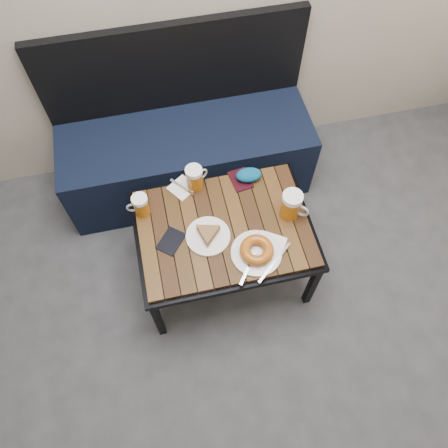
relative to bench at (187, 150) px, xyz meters
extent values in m
cube|color=black|center=(0.00, -0.02, -0.05)|extent=(1.40, 0.50, 0.45)
cube|color=black|center=(0.00, 0.21, 0.43)|extent=(1.40, 0.05, 0.50)
cube|color=black|center=(-0.31, -0.94, -0.06)|extent=(0.04, 0.03, 0.42)
cube|color=black|center=(0.47, -0.94, -0.06)|extent=(0.04, 0.03, 0.42)
cube|color=black|center=(-0.31, -0.38, -0.06)|extent=(0.04, 0.04, 0.42)
cube|color=black|center=(0.47, -0.38, -0.06)|extent=(0.04, 0.04, 0.42)
cube|color=black|center=(0.08, -0.66, 0.16)|extent=(0.84, 0.62, 0.03)
cube|color=#361D0C|center=(0.08, -0.66, 0.19)|extent=(0.80, 0.58, 0.02)
cylinder|color=#AE5D0E|center=(-0.28, -0.49, 0.25)|extent=(0.08, 0.08, 0.10)
cylinder|color=white|center=(-0.28, -0.49, 0.31)|extent=(0.08, 0.08, 0.02)
torus|color=#8C999E|center=(-0.33, -0.49, 0.25)|extent=(0.06, 0.02, 0.06)
cylinder|color=#AE5D0E|center=(-0.01, -0.40, 0.25)|extent=(0.11, 0.11, 0.11)
cylinder|color=white|center=(-0.01, -0.40, 0.32)|extent=(0.08, 0.08, 0.02)
torus|color=#8C999E|center=(0.03, -0.38, 0.25)|extent=(0.06, 0.04, 0.07)
cylinder|color=#AE5D0E|center=(0.39, -0.65, 0.26)|extent=(0.13, 0.13, 0.12)
cylinder|color=white|center=(0.39, -0.65, 0.34)|extent=(0.10, 0.10, 0.03)
torus|color=#8C999E|center=(0.44, -0.69, 0.26)|extent=(0.07, 0.06, 0.08)
cylinder|color=white|center=(-0.01, -0.69, 0.21)|extent=(0.21, 0.21, 0.01)
cylinder|color=white|center=(0.19, -0.83, 0.21)|extent=(0.23, 0.23, 0.02)
torus|color=#85350C|center=(0.19, -0.83, 0.24)|extent=(0.15, 0.15, 0.05)
cube|color=#A5A8AD|center=(0.25, -0.89, 0.22)|extent=(0.19, 0.16, 0.00)
cube|color=#A5A8AD|center=(0.13, -0.89, 0.22)|extent=(0.12, 0.15, 0.00)
cube|color=white|center=(-0.08, -0.40, 0.20)|extent=(0.16, 0.16, 0.01)
cube|color=#A5A8AD|center=(-0.08, -0.40, 0.21)|extent=(0.11, 0.12, 0.00)
cube|color=white|center=(0.27, -0.79, 0.20)|extent=(0.16, 0.15, 0.01)
cube|color=black|center=(-0.18, -0.68, 0.20)|extent=(0.15, 0.16, 0.01)
cube|color=black|center=(0.22, -0.41, 0.20)|extent=(0.11, 0.14, 0.01)
ellipsoid|color=navy|center=(0.26, -0.41, 0.23)|extent=(0.13, 0.09, 0.06)
camera|label=1|loc=(-0.15, -1.64, 1.99)|focal=35.00mm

